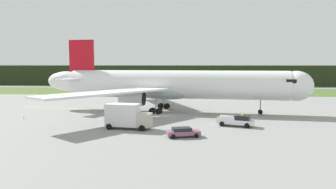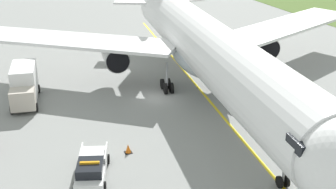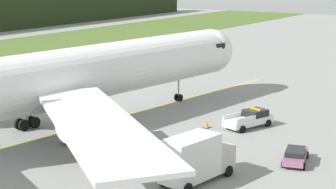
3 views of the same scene
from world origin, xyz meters
name	(u,v)px [view 3 (image 3 of 3)]	position (x,y,z in m)	size (l,w,h in m)	color
ground	(98,142)	(0.00, 0.00, 0.00)	(320.00, 320.00, 0.00)	gray
taxiway_centerline_main	(75,129)	(2.26, 5.07, 0.00)	(71.27, 0.30, 0.01)	yellow
airliner	(68,78)	(1.55, 5.16, 5.45)	(55.35, 51.66, 14.98)	white
ops_pickup_truck	(250,119)	(12.93, -9.82, 0.90)	(6.04, 3.70, 1.94)	white
catering_truck	(195,158)	(-3.98, -13.26, 1.97)	(7.09, 3.51, 3.96)	#BDB4A5
staff_car	(295,155)	(4.67, -18.09, 0.70)	(4.75, 2.87, 1.30)	#8A526D
apron_cone	(207,124)	(10.20, -6.18, 0.38)	(0.63, 0.63, 0.78)	black
taxiway_edge_light_east	(272,99)	(25.74, -6.67, 0.26)	(0.12, 0.12, 0.47)	yellow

